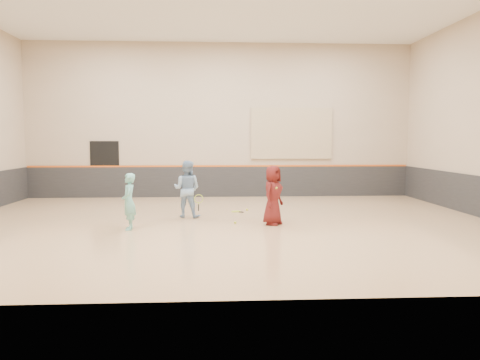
{
  "coord_description": "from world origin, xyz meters",
  "views": [
    {
      "loc": [
        -0.25,
        -12.41,
        2.27
      ],
      "look_at": [
        0.46,
        0.4,
        1.15
      ],
      "focal_mm": 35.0,
      "sensor_mm": 36.0,
      "label": 1
    }
  ],
  "objects": [
    {
      "name": "girl",
      "position": [
        -2.4,
        -0.65,
        0.71
      ],
      "size": [
        0.41,
        0.56,
        1.42
      ],
      "primitive_type": "imported",
      "rotation": [
        0.0,
        0.0,
        -1.43
      ],
      "color": "#73C8BD",
      "rests_on": "floor"
    },
    {
      "name": "ball_in_hand",
      "position": [
        1.36,
        -0.37,
        1.0
      ],
      "size": [
        0.07,
        0.07,
        0.07
      ],
      "primitive_type": "sphere",
      "color": "yellow",
      "rests_on": "young_man"
    },
    {
      "name": "doorway",
      "position": [
        -4.5,
        5.98,
        1.1
      ],
      "size": [
        1.1,
        0.05,
        2.2
      ],
      "primitive_type": "cube",
      "color": "black",
      "rests_on": "floor"
    },
    {
      "name": "acoustic_panel",
      "position": [
        2.8,
        5.95,
        2.5
      ],
      "size": [
        3.2,
        0.08,
        2.0
      ],
      "primitive_type": "cube",
      "color": "tan",
      "rests_on": "wall_back"
    },
    {
      "name": "accent_stripe",
      "position": [
        0.0,
        5.96,
        1.22
      ],
      "size": [
        14.9,
        0.03,
        0.06
      ],
      "primitive_type": "cube",
      "color": "#D85914",
      "rests_on": "wall_back"
    },
    {
      "name": "young_man",
      "position": [
        1.3,
        -0.14,
        0.79
      ],
      "size": [
        0.84,
        0.92,
        1.58
      ],
      "primitive_type": "imported",
      "rotation": [
        0.0,
        0.0,
        1.01
      ],
      "color": "#561514",
      "rests_on": "floor"
    },
    {
      "name": "ball_under_racket",
      "position": [
        0.3,
        0.01,
        0.03
      ],
      "size": [
        0.07,
        0.07,
        0.07
      ],
      "primitive_type": "sphere",
      "color": "#CAD631",
      "rests_on": "floor"
    },
    {
      "name": "held_racket",
      "position": [
        -0.7,
        0.95,
        0.56
      ],
      "size": [
        0.26,
        0.26,
        0.56
      ],
      "primitive_type": null,
      "color": "#9FB928",
      "rests_on": "instructor"
    },
    {
      "name": "room",
      "position": [
        0.0,
        0.0,
        0.81
      ],
      "size": [
        15.04,
        12.04,
        6.22
      ],
      "color": "tan",
      "rests_on": "ground"
    },
    {
      "name": "ball_beside_spare",
      "position": [
        0.79,
        2.3,
        0.03
      ],
      "size": [
        0.07,
        0.07,
        0.07
      ],
      "primitive_type": "sphere",
      "color": "yellow",
      "rests_on": "floor"
    },
    {
      "name": "wainscot_back",
      "position": [
        0.0,
        5.97,
        0.6
      ],
      "size": [
        14.9,
        0.04,
        1.2
      ],
      "primitive_type": "cube",
      "color": "#232326",
      "rests_on": "floor"
    },
    {
      "name": "instructor",
      "position": [
        -1.05,
        1.17,
        0.83
      ],
      "size": [
        0.94,
        0.82,
        1.65
      ],
      "primitive_type": "imported",
      "rotation": [
        0.0,
        0.0,
        2.87
      ],
      "color": "#83A6CB",
      "rests_on": "floor"
    },
    {
      "name": "spare_racket",
      "position": [
        0.42,
        2.08,
        0.04
      ],
      "size": [
        0.68,
        0.68,
        0.08
      ],
      "primitive_type": null,
      "color": "#C2DF31",
      "rests_on": "floor"
    }
  ]
}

